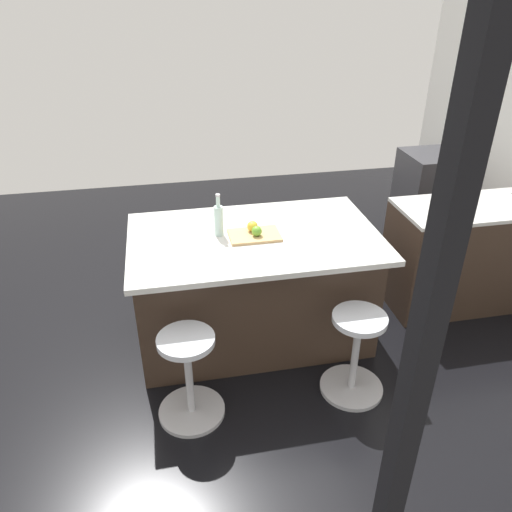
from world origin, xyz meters
name	(u,v)px	position (x,y,z in m)	size (l,w,h in m)	color
ground_plane	(239,338)	(0.00, 0.00, 0.00)	(7.12, 7.12, 0.00)	black
sink_cabinet	(507,250)	(-2.39, -0.17, 0.47)	(2.05, 0.60, 1.20)	#38281E
oven_range	(428,193)	(-2.39, -1.54, 0.44)	(0.60, 0.61, 0.89)	#38383D
kitchen_island	(254,286)	(-0.12, -0.02, 0.47)	(1.78, 1.10, 0.93)	#38281E
stool_by_window	(355,356)	(-0.68, 0.71, 0.30)	(0.44, 0.44, 0.63)	#B7B7BC
stool_middle	(189,379)	(0.44, 0.71, 0.30)	(0.44, 0.44, 0.63)	#B7B7BC
cutting_board	(254,235)	(-0.12, 0.04, 0.94)	(0.36, 0.24, 0.02)	tan
apple_yellow	(252,226)	(-0.11, -0.01, 0.99)	(0.08, 0.08, 0.08)	gold
apple_green	(257,231)	(-0.13, 0.07, 0.99)	(0.07, 0.07, 0.07)	#609E2D
water_bottle	(219,219)	(0.12, -0.03, 1.05)	(0.06, 0.06, 0.31)	silver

